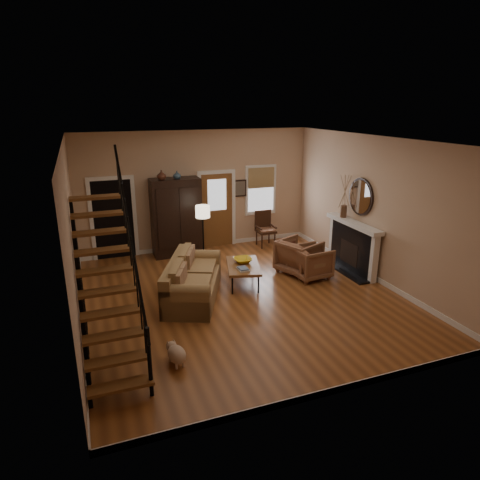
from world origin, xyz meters
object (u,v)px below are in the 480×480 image
object	(u,v)px
armchair_left	(311,262)
side_chair	(266,229)
sofa	(193,279)
armoire	(176,217)
coffee_table	(243,274)
floor_lamp	(203,236)
armchair_right	(299,256)

from	to	relation	value
armchair_left	side_chair	world-z (taller)	side_chair
armchair_left	sofa	bearing A→B (deg)	86.28
armoire	coffee_table	bearing A→B (deg)	-69.08
floor_lamp	side_chair	bearing A→B (deg)	21.89
coffee_table	side_chair	xyz separation A→B (m)	(1.59, 2.32, 0.28)
armoire	armchair_right	world-z (taller)	armoire
sofa	armchair_right	world-z (taller)	same
sofa	side_chair	size ratio (longest dim) A/B	2.19
armchair_left	armchair_right	distance (m)	0.40
coffee_table	armchair_left	xyz separation A→B (m)	(1.64, -0.19, 0.15)
floor_lamp	side_chair	xyz separation A→B (m)	(2.10, 0.84, -0.27)
armchair_left	floor_lamp	distance (m)	2.75
armoire	armchair_left	size ratio (longest dim) A/B	2.48
armchair_left	floor_lamp	xyz separation A→B (m)	(-2.15, 1.67, 0.40)
armchair_left	side_chair	xyz separation A→B (m)	(-0.05, 2.51, 0.13)
floor_lamp	coffee_table	bearing A→B (deg)	-70.80
armoire	coffee_table	world-z (taller)	armoire
coffee_table	sofa	bearing A→B (deg)	-166.76
coffee_table	armchair_right	xyz separation A→B (m)	(1.53, 0.19, 0.18)
coffee_table	armchair_right	distance (m)	1.55
armchair_left	side_chair	bearing A→B (deg)	-4.51
sofa	side_chair	bearing A→B (deg)	65.99
armoire	sofa	distance (m)	2.90
armoire	armchair_right	size ratio (longest dim) A/B	2.30
armchair_left	floor_lamp	size ratio (longest dim) A/B	0.54
armchair_right	floor_lamp	distance (m)	2.44
armchair_right	floor_lamp	bearing A→B (deg)	34.62
side_chair	armchair_right	bearing A→B (deg)	-91.53
coffee_table	floor_lamp	world-z (taller)	floor_lamp
armoire	side_chair	size ratio (longest dim) A/B	2.06
armchair_right	side_chair	size ratio (longest dim) A/B	0.90
coffee_table	armchair_left	size ratio (longest dim) A/B	1.45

